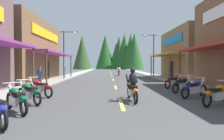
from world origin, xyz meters
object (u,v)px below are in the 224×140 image
(motorcycle_parked_right_3, at_px, (182,84))
(motorcycle_parked_left_4, at_px, (40,88))
(streetlamp_left, at_px, (67,47))
(rider_cruising_lead, at_px, (132,87))
(pedestrian_by_shop, at_px, (40,74))
(streetlamp_right, at_px, (151,49))
(rider_cruising_trailing, at_px, (119,72))
(pedestrian_browsing, at_px, (64,70))
(motorcycle_parked_right_4, at_px, (174,81))
(motorcycle_parked_left_2, at_px, (16,99))
(motorcycle_parked_left_3, at_px, (29,92))
(motorcycle_parked_right_1, at_px, (217,94))
(motorcycle_parked_right_2, at_px, (194,88))

(motorcycle_parked_right_3, relative_size, motorcycle_parked_left_4, 0.96)
(streetlamp_left, height_order, motorcycle_parked_left_4, streetlamp_left)
(rider_cruising_lead, xyz_separation_m, pedestrian_by_shop, (-6.97, 7.45, 0.23))
(streetlamp_right, xyz_separation_m, rider_cruising_trailing, (-4.19, 2.92, -3.15))
(pedestrian_browsing, bearing_deg, streetlamp_left, 111.99)
(motorcycle_parked_right_4, bearing_deg, streetlamp_left, 102.94)
(motorcycle_parked_left_2, relative_size, rider_cruising_lead, 0.76)
(motorcycle_parked_left_3, bearing_deg, motorcycle_parked_left_2, 138.36)
(motorcycle_parked_left_3, xyz_separation_m, pedestrian_browsing, (-2.06, 15.84, 0.54))
(motorcycle_parked_left_3, distance_m, rider_cruising_trailing, 20.74)
(motorcycle_parked_right_4, bearing_deg, motorcycle_parked_left_4, 165.91)
(motorcycle_parked_left_2, xyz_separation_m, motorcycle_parked_left_3, (-0.18, 1.51, 0.00))
(streetlamp_right, distance_m, motorcycle_parked_left_2, 21.07)
(motorcycle_parked_right_3, relative_size, rider_cruising_lead, 0.82)
(motorcycle_parked_left_2, bearing_deg, streetlamp_left, -37.74)
(pedestrian_by_shop, bearing_deg, rider_cruising_trailing, -23.95)
(streetlamp_right, relative_size, motorcycle_parked_right_1, 3.06)
(streetlamp_left, height_order, motorcycle_parked_right_3, streetlamp_left)
(motorcycle_parked_right_3, bearing_deg, motorcycle_parked_left_3, 164.07)
(streetlamp_left, bearing_deg, rider_cruising_lead, -65.56)
(pedestrian_browsing, bearing_deg, rider_cruising_lead, 116.63)
(motorcycle_parked_left_2, distance_m, pedestrian_by_shop, 9.80)
(motorcycle_parked_right_1, height_order, motorcycle_parked_right_3, same)
(streetlamp_right, bearing_deg, streetlamp_left, -159.59)
(motorcycle_parked_right_4, bearing_deg, streetlamp_right, 48.26)
(streetlamp_left, relative_size, motorcycle_parked_left_3, 3.31)
(streetlamp_right, relative_size, motorcycle_parked_left_4, 3.17)
(streetlamp_right, distance_m, motorcycle_parked_right_2, 16.27)
(motorcycle_parked_right_1, height_order, motorcycle_parked_right_2, same)
(streetlamp_right, bearing_deg, pedestrian_by_shop, -141.59)
(streetlamp_right, xyz_separation_m, pedestrian_by_shop, (-11.65, -9.24, -2.92))
(motorcycle_parked_left_3, bearing_deg, pedestrian_by_shop, -31.86)
(motorcycle_parked_left_4, bearing_deg, motorcycle_parked_right_1, -161.41)
(rider_cruising_trailing, xyz_separation_m, pedestrian_by_shop, (-7.46, -12.15, 0.23))
(motorcycle_parked_right_4, xyz_separation_m, motorcycle_parked_left_2, (-8.07, -6.78, 0.00))
(streetlamp_left, xyz_separation_m, rider_cruising_lead, (5.81, -12.78, -3.00))
(streetlamp_left, height_order, rider_cruising_trailing, streetlamp_left)
(motorcycle_parked_right_1, relative_size, rider_cruising_lead, 0.88)
(streetlamp_left, xyz_separation_m, streetlamp_right, (10.49, 3.90, 0.15))
(streetlamp_right, distance_m, motorcycle_parked_right_1, 18.11)
(motorcycle_parked_left_2, bearing_deg, pedestrian_browsing, -35.65)
(streetlamp_left, relative_size, motorcycle_parked_left_4, 3.02)
(motorcycle_parked_right_4, height_order, rider_cruising_lead, rider_cruising_lead)
(pedestrian_by_shop, bearing_deg, motorcycle_parked_right_4, -96.63)
(motorcycle_parked_right_4, bearing_deg, motorcycle_parked_right_2, -131.19)
(motorcycle_parked_right_3, height_order, rider_cruising_lead, rider_cruising_lead)
(pedestrian_browsing, bearing_deg, rider_cruising_trailing, -146.23)
(motorcycle_parked_left_3, bearing_deg, streetlamp_right, -76.76)
(pedestrian_by_shop, bearing_deg, streetlamp_left, -4.72)
(motorcycle_parked_left_4, xyz_separation_m, pedestrian_browsing, (-1.90, 14.09, 0.54))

